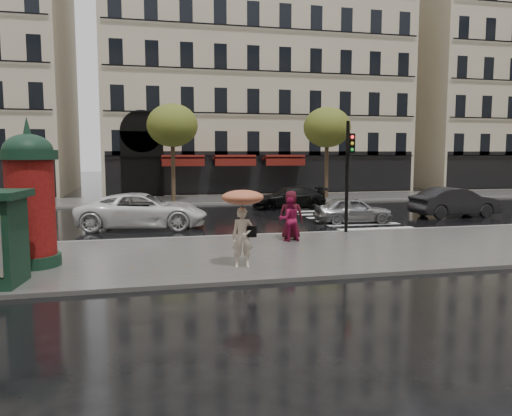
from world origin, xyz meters
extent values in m
plane|color=black|center=(0.00, 0.00, 0.00)|extent=(160.00, 160.00, 0.00)
cube|color=#474744|center=(0.00, -0.50, 0.06)|extent=(90.00, 7.00, 0.12)
cube|color=#474744|center=(0.00, 19.00, 0.06)|extent=(90.00, 6.00, 0.12)
cube|color=slate|center=(0.00, 3.00, 0.07)|extent=(90.00, 0.25, 0.14)
cube|color=slate|center=(0.00, 16.00, 0.07)|extent=(90.00, 0.25, 0.14)
cube|color=silver|center=(6.00, 9.60, 0.01)|extent=(3.60, 11.75, 0.01)
cube|color=#B7A88C|center=(6.00, 30.00, 10.00)|extent=(26.00, 14.00, 20.00)
cube|color=#B7A88C|center=(34.00, 30.00, 10.00)|extent=(24.00, 14.00, 20.00)
cylinder|color=#38281C|center=(-2.00, 18.00, 2.60)|extent=(0.28, 0.28, 5.20)
ellipsoid|color=#426820|center=(-2.00, 18.00, 5.20)|extent=(3.40, 3.40, 2.89)
cylinder|color=#38281C|center=(9.00, 18.00, 2.60)|extent=(0.28, 0.28, 5.20)
ellipsoid|color=#426820|center=(9.00, 18.00, 5.20)|extent=(3.40, 3.40, 2.89)
imported|color=beige|center=(-1.43, -2.50, 0.97)|extent=(0.68, 0.50, 1.71)
cylinder|color=black|center=(-1.43, -2.50, 1.54)|extent=(0.02, 0.02, 1.08)
ellipsoid|color=red|center=(-1.43, -2.50, 2.11)|extent=(1.18, 1.18, 0.41)
cone|color=black|center=(-1.43, -2.50, 2.35)|extent=(0.04, 0.04, 0.09)
cube|color=black|center=(-1.18, -2.57, 1.14)|extent=(0.25, 0.11, 0.32)
imported|color=maroon|center=(1.11, 1.30, 0.93)|extent=(0.81, 0.65, 1.62)
imported|color=#450D19|center=(1.26, 1.61, 1.04)|extent=(1.03, 0.82, 1.84)
cylinder|color=#123020|center=(-7.26, -0.97, 0.28)|extent=(1.53, 1.53, 0.33)
cylinder|color=maroon|center=(-7.26, -0.97, 1.82)|extent=(1.32, 1.32, 2.74)
cylinder|color=#123020|center=(-7.26, -0.97, 3.30)|extent=(1.58, 1.58, 0.27)
ellipsoid|color=#123020|center=(-7.26, -0.97, 3.41)|extent=(1.36, 1.36, 0.95)
cone|color=#123020|center=(-7.26, -0.97, 4.12)|extent=(0.22, 0.22, 0.49)
cylinder|color=black|center=(4.00, 2.80, 2.38)|extent=(0.14, 0.14, 4.51)
cube|color=black|center=(4.03, 2.55, 3.73)|extent=(0.30, 0.24, 0.79)
imported|color=#98999D|center=(5.73, 5.98, 0.63)|extent=(3.82, 1.84, 1.26)
imported|color=black|center=(11.93, 6.93, 0.77)|extent=(4.77, 1.88, 1.55)
imported|color=white|center=(-4.13, 6.49, 0.79)|extent=(6.00, 3.36, 1.58)
imported|color=black|center=(4.61, 12.87, 0.65)|extent=(4.47, 1.82, 1.30)
imported|color=#ACADB1|center=(-11.56, 13.70, 0.64)|extent=(3.82, 1.66, 1.28)
camera|label=1|loc=(-4.23, -16.12, 3.34)|focal=35.00mm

